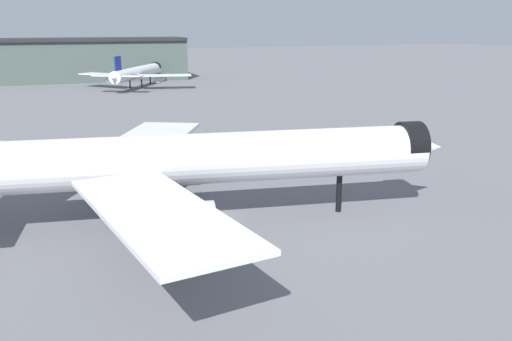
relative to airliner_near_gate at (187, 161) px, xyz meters
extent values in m
plane|color=slate|center=(3.79, 0.22, -7.38)|extent=(900.00, 900.00, 0.00)
cylinder|color=white|center=(0.45, -0.09, 0.13)|extent=(56.01, 16.99, 5.78)
cone|color=white|center=(27.87, -5.76, 0.13)|extent=(7.37, 6.83, 5.66)
cylinder|color=black|center=(26.74, -5.52, 0.57)|extent=(3.73, 6.24, 5.84)
cube|color=white|center=(-0.64, 15.95, -0.59)|extent=(20.26, 26.33, 0.46)
cylinder|color=#B7BAC1|center=(0.07, 12.71, -2.50)|extent=(8.32, 4.70, 3.18)
cube|color=white|center=(-6.90, -14.39, -0.59)|extent=(11.68, 26.03, 0.46)
cylinder|color=#B7BAC1|center=(-4.98, -11.70, -2.50)|extent=(8.32, 4.70, 3.18)
cylinder|color=black|center=(18.00, -3.72, -5.07)|extent=(0.69, 0.69, 4.62)
cylinder|color=black|center=(-1.68, 3.45, -5.07)|extent=(0.69, 0.69, 4.62)
cylinder|color=black|center=(-2.90, -2.50, -5.07)|extent=(0.69, 0.69, 4.62)
cylinder|color=white|center=(23.96, 141.52, -1.96)|extent=(25.41, 36.41, 4.17)
cone|color=white|center=(34.92, 158.60, -1.96)|extent=(5.92, 6.07, 4.09)
cone|color=white|center=(13.01, 124.44, -1.96)|extent=(6.26, 6.70, 3.96)
cylinder|color=black|center=(34.47, 157.90, -1.65)|extent=(4.56, 3.85, 4.21)
cube|color=white|center=(12.84, 144.94, -2.48)|extent=(16.60, 18.24, 0.33)
cylinder|color=#B7BAC1|center=(15.21, 144.58, -3.86)|extent=(5.00, 6.02, 2.29)
cube|color=white|center=(31.72, 132.84, -2.48)|extent=(19.31, 10.90, 0.33)
cylinder|color=#B7BAC1|center=(30.40, 134.84, -3.86)|extent=(5.00, 6.02, 2.29)
cube|color=navy|center=(14.77, 127.17, 1.38)|extent=(2.98, 4.32, 6.67)
cube|color=white|center=(10.37, 129.02, -1.54)|extent=(8.12, 7.02, 0.25)
cube|color=white|center=(18.28, 123.95, -1.54)|extent=(8.12, 7.02, 0.25)
cylinder|color=black|center=(30.97, 152.45, -5.71)|extent=(0.50, 0.50, 3.34)
cylinder|color=black|center=(21.03, 140.99, -5.71)|extent=(0.50, 0.50, 3.34)
cylinder|color=black|center=(24.71, 138.63, -5.71)|extent=(0.50, 0.50, 3.34)
cube|color=black|center=(-6.65, 37.97, -6.88)|extent=(3.35, 3.44, 0.30)
cube|color=#194799|center=(-7.30, 37.26, -6.13)|extent=(2.04, 2.03, 1.20)
cube|color=#1E2D38|center=(-7.70, 36.84, -5.89)|extent=(1.04, 0.97, 0.60)
cube|color=#194799|center=(-6.26, 38.39, -6.28)|extent=(2.48, 2.50, 0.90)
cylinder|color=black|center=(-6.83, 36.60, -7.03)|extent=(0.68, 0.70, 0.70)
cylinder|color=black|center=(-8.00, 37.69, -7.03)|extent=(0.68, 0.70, 0.70)
cylinder|color=black|center=(-5.31, 38.25, -7.03)|extent=(0.68, 0.70, 0.70)
cylinder|color=black|center=(-6.48, 39.33, -7.03)|extent=(0.68, 0.70, 0.70)
camera|label=1|loc=(-17.06, -58.66, 15.00)|focal=38.74mm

